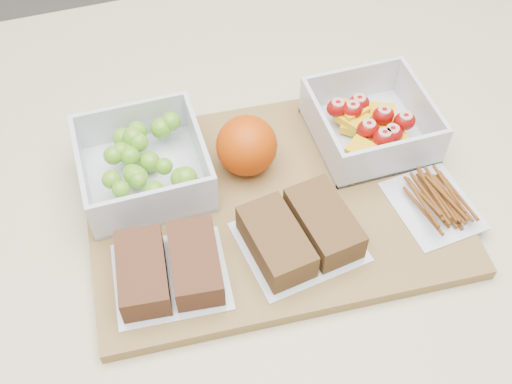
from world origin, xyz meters
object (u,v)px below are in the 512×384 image
orange (247,146)px  pretzel_bag (435,200)px  grape_container (144,164)px  fruit_container (370,124)px  sandwich_bag_center (300,233)px  cutting_board (271,202)px  sandwich_bag_left (169,268)px

orange → pretzel_bag: bearing=-33.0°
grape_container → pretzel_bag: 0.33m
pretzel_bag → fruit_container: bearing=103.3°
orange → sandwich_bag_center: orange is taller
cutting_board → sandwich_bag_center: (0.01, -0.07, 0.03)m
cutting_board → orange: 0.07m
sandwich_bag_left → sandwich_bag_center: sandwich_bag_center is taller
grape_container → sandwich_bag_left: (-0.00, -0.14, -0.01)m
cutting_board → fruit_container: 0.16m
sandwich_bag_center → pretzel_bag: (0.16, 0.00, -0.01)m
orange → sandwich_bag_left: size_ratio=0.57×
sandwich_bag_left → cutting_board: bearing=26.9°
fruit_container → cutting_board: bearing=-158.9°
sandwich_bag_left → pretzel_bag: bearing=0.4°
orange → pretzel_bag: size_ratio=0.64×
sandwich_bag_left → sandwich_bag_center: size_ratio=0.92×
orange → sandwich_bag_left: 0.17m
sandwich_bag_left → pretzel_bag: sandwich_bag_left is taller
cutting_board → grape_container: (-0.13, 0.07, 0.03)m
cutting_board → pretzel_bag: (0.17, -0.07, 0.02)m
grape_container → orange: 0.12m
orange → sandwich_bag_left: bearing=-134.4°
sandwich_bag_center → pretzel_bag: sandwich_bag_center is taller
grape_container → sandwich_bag_left: bearing=-91.2°
orange → pretzel_bag: orange is taller
cutting_board → orange: (-0.01, 0.06, 0.04)m
fruit_container → pretzel_bag: (0.03, -0.12, -0.01)m
cutting_board → grape_container: size_ratio=2.97×
cutting_board → orange: size_ratio=5.85×
cutting_board → grape_container: bearing=155.0°
fruit_container → pretzel_bag: fruit_container is taller
orange → sandwich_bag_left: (-0.12, -0.12, -0.02)m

